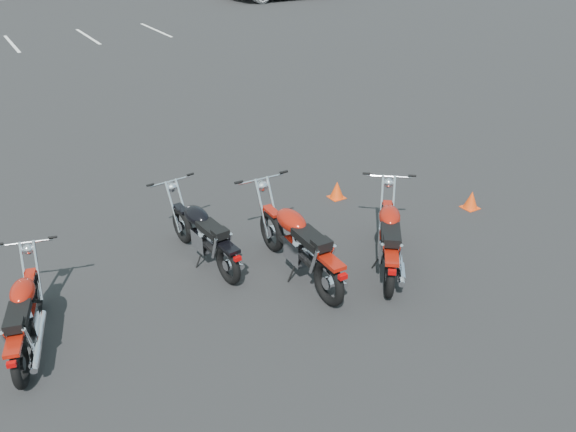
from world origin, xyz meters
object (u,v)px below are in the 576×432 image
motorcycle_third_red (299,243)px  motorcycle_rear_red (389,238)px  motorcycle_second_black (204,234)px  motorcycle_front_red (26,316)px

motorcycle_third_red → motorcycle_rear_red: motorcycle_third_red is taller
motorcycle_rear_red → motorcycle_second_black: bearing=145.6°
motorcycle_front_red → motorcycle_third_red: 3.49m
motorcycle_second_black → motorcycle_rear_red: (2.18, -1.49, 0.02)m
motorcycle_third_red → motorcycle_rear_red: size_ratio=1.21×
motorcycle_second_black → motorcycle_third_red: (0.98, -1.01, 0.06)m
motorcycle_front_red → motorcycle_second_black: bearing=14.4°
motorcycle_second_black → motorcycle_third_red: 1.40m
motorcycle_front_red → motorcycle_rear_red: size_ratio=1.00×
motorcycle_second_black → motorcycle_rear_red: 2.64m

